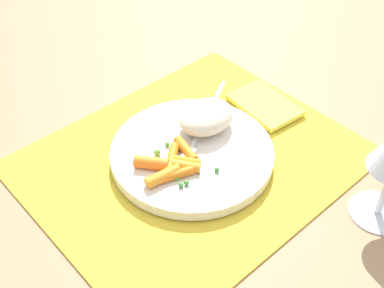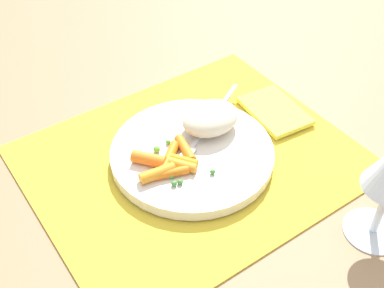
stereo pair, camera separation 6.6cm
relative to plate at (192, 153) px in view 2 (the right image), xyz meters
name	(u,v)px [view 2 (the right image)]	position (x,y,z in m)	size (l,w,h in m)	color
ground_plane	(192,160)	(0.00, 0.00, -0.01)	(2.40, 2.40, 0.00)	#997551
placemat	(192,159)	(0.00, 0.00, -0.01)	(0.45, 0.38, 0.01)	gold
plate	(192,153)	(0.00, 0.00, 0.00)	(0.24, 0.24, 0.02)	silver
rice_mound	(210,118)	(-0.05, -0.02, 0.03)	(0.09, 0.07, 0.04)	beige
carrot_portion	(168,162)	(0.05, 0.01, 0.02)	(0.10, 0.08, 0.02)	orange
pea_scatter	(176,162)	(0.04, 0.01, 0.01)	(0.07, 0.09, 0.01)	#448C40
fork	(203,131)	(-0.03, -0.02, 0.01)	(0.19, 0.11, 0.01)	silver
napkin	(275,111)	(-0.17, -0.01, 0.00)	(0.08, 0.11, 0.01)	#EAE54C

